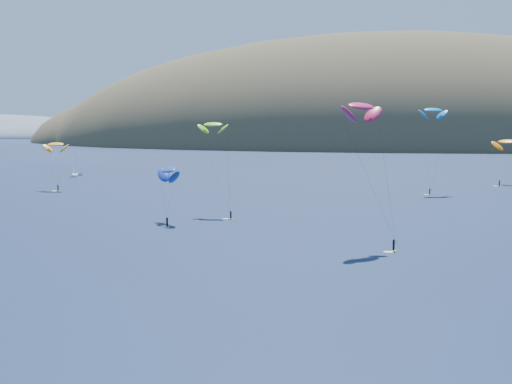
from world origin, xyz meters
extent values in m
ellipsoid|color=#3D3526|center=(20.00, 560.00, -12.60)|extent=(600.00, 300.00, 210.00)
ellipsoid|color=#3D3526|center=(-140.00, 590.00, -7.20)|extent=(340.00, 240.00, 120.00)
ellipsoid|color=slate|center=(-340.00, 720.00, -2.64)|extent=(240.00, 180.00, 44.00)
cube|color=silver|center=(-96.78, 207.30, 0.38)|extent=(4.84, 8.36, 0.97)
cylinder|color=silver|center=(-96.78, 207.84, 6.06)|extent=(0.15, 0.15, 11.36)
cube|color=#B3E519|center=(-78.31, 154.89, 0.04)|extent=(1.59, 0.59, 0.09)
cylinder|color=black|center=(-78.31, 154.89, 1.02)|extent=(0.37, 0.37, 1.67)
sphere|color=#8C6047|center=(-78.31, 154.89, 1.99)|extent=(0.28, 0.28, 0.28)
ellipsoid|color=gold|center=(-80.86, 159.45, 14.28)|extent=(8.65, 4.60, 4.65)
cube|color=#B3E519|center=(-12.88, 105.56, 0.04)|extent=(1.52, 0.59, 0.08)
cylinder|color=black|center=(-12.88, 105.56, 0.97)|extent=(0.35, 0.35, 1.59)
sphere|color=#8C6047|center=(-12.88, 105.56, 1.89)|extent=(0.27, 0.27, 0.27)
ellipsoid|color=#79E11B|center=(-19.07, 114.52, 21.08)|extent=(7.41, 4.06, 3.96)
cube|color=#B3E519|center=(33.91, 165.68, 0.04)|extent=(1.47, 1.03, 0.08)
cylinder|color=black|center=(33.91, 165.68, 0.95)|extent=(0.34, 0.34, 1.54)
sphere|color=#8C6047|center=(33.91, 165.68, 1.84)|extent=(0.26, 0.26, 0.26)
ellipsoid|color=#006FB7|center=(34.60, 171.51, 24.91)|extent=(10.05, 7.96, 5.09)
cube|color=#B3E519|center=(22.67, 73.17, 0.04)|extent=(1.39, 1.56, 0.09)
cylinder|color=black|center=(22.67, 73.17, 1.06)|extent=(0.38, 0.38, 1.73)
sphere|color=#8C6047|center=(22.67, 73.17, 2.07)|extent=(0.29, 0.29, 0.29)
ellipsoid|color=#BB1A48|center=(16.65, 77.69, 24.70)|extent=(9.18, 9.90, 5.17)
cube|color=#B3E519|center=(-23.34, 91.64, 0.05)|extent=(1.41, 1.61, 0.09)
cylinder|color=black|center=(-23.34, 91.64, 1.09)|extent=(0.39, 0.39, 1.78)
sphere|color=#8C6047|center=(-23.34, 91.64, 2.13)|extent=(0.30, 0.30, 0.30)
ellipsoid|color=#112F9E|center=(-25.40, 99.79, 11.37)|extent=(8.89, 9.68, 5.03)
cube|color=#B3E519|center=(58.01, 195.90, 0.04)|extent=(1.58, 1.12, 0.09)
cylinder|color=black|center=(58.01, 195.90, 1.01)|extent=(0.36, 0.36, 1.65)
sphere|color=#8C6047|center=(58.01, 195.90, 1.97)|extent=(0.28, 0.28, 0.28)
ellipsoid|color=orange|center=(61.81, 205.82, 14.46)|extent=(11.58, 9.25, 5.87)
camera|label=1|loc=(21.24, -48.72, 22.81)|focal=50.00mm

